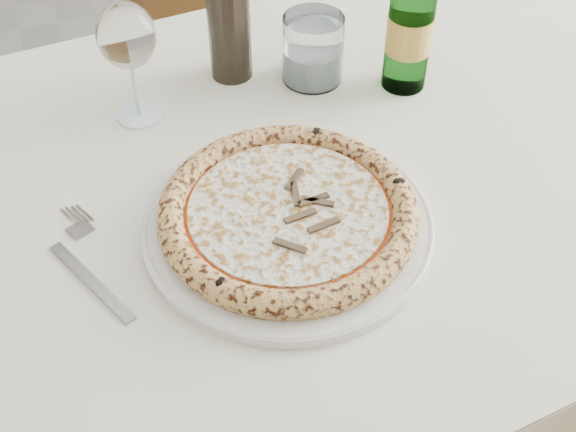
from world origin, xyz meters
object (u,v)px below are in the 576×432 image
Objects in this scene: chair_far at (212,20)px; plate at (288,223)px; dining_table at (264,222)px; pizza at (288,212)px; tumbler at (313,53)px; wine_bottle at (228,9)px; beer_bottle at (411,24)px; wine_glass at (127,38)px.

chair_far is 2.66× the size of plate.
dining_table is 0.15m from pizza.
wine_bottle reaches higher than tumbler.
beer_bottle reaches higher than plate.
tumbler reaches higher than dining_table.
pizza is at bearing -116.12° from tumbler.
tumbler is at bearing 63.88° from pizza.
tumbler is 0.14m from wine_bottle.
pizza is (-0.00, -0.10, 0.11)m from dining_table.
wine_bottle reaches higher than beer_bottle.
chair_far is 3.72× the size of beer_bottle.
dining_table is 0.31m from wine_bottle.
wine_glass is 0.16m from wine_bottle.
pizza is (-0.00, -0.00, 0.02)m from plate.
plate is 0.32m from tumbler.
plate is (-0.13, -0.88, 0.23)m from chair_far.
dining_table is 0.30m from wine_glass.
wine_glass is (-0.12, 0.28, 0.10)m from pizza.
chair_far is at bearing 101.49° from beer_bottle.
chair_far is at bearing 91.10° from tumbler.
beer_bottle is (0.12, -0.06, 0.06)m from tumbler.
wine_bottle is (0.03, 0.23, 0.20)m from dining_table.
beer_bottle is at bearing 40.70° from pizza.
chair_far is 0.92m from pizza.
pizza is at bearing -139.30° from beer_bottle.
wine_bottle is at bearing -100.29° from chair_far.
dining_table is 0.80m from chair_far.
wine_glass is at bearing -178.75° from tumbler.
pizza is 3.06× the size of tumbler.
pizza is at bearing -94.88° from wine_bottle.
beer_bottle reaches higher than chair_far.
tumbler is (0.14, 0.18, 0.13)m from dining_table.
wine_bottle is (-0.11, 0.05, 0.06)m from tumbler.
tumbler is at bearing -88.90° from chair_far.
wine_glass reaches higher than dining_table.
wine_glass is at bearing -112.61° from chair_far.
wine_glass is at bearing 113.90° from pizza.
chair_far is at bearing 79.71° from wine_bottle.
wine_glass is at bearing 113.90° from plate.
dining_table is at bearing -127.17° from tumbler.
tumbler is 0.40× the size of beer_bottle.
wine_glass is 0.39m from beer_bottle.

